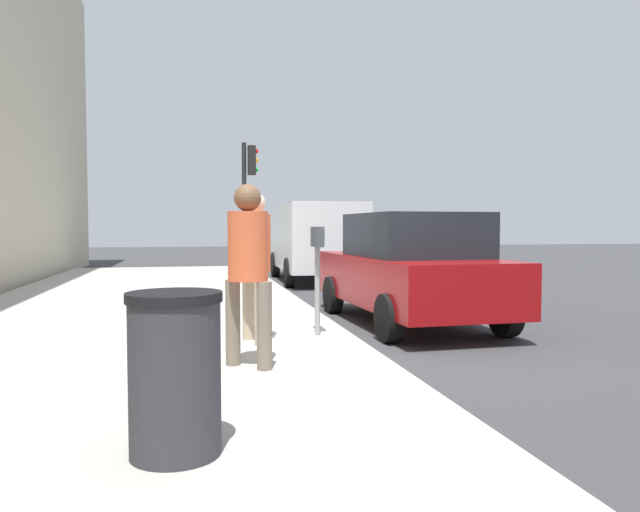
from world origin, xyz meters
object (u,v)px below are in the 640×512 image
pedestrian_at_meter (254,253)px  trash_bin (175,373)px  pedestrian_bystander (248,259)px  parked_van_far (315,237)px  parked_sedan_near (410,268)px  parking_meter (317,257)px  traffic_signal (248,188)px

pedestrian_at_meter → trash_bin: (-3.51, 0.84, -0.58)m
pedestrian_bystander → parked_van_far: size_ratio=0.35×
parked_sedan_near → trash_bin: bearing=146.4°
parking_meter → pedestrian_bystander: bearing=146.9°
trash_bin → parking_meter: bearing=-23.9°
parked_van_far → trash_bin: 13.46m
parked_sedan_near → parked_van_far: (7.71, 0.00, 0.36)m
pedestrian_bystander → traffic_signal: 9.95m
parked_sedan_near → parked_van_far: 7.72m
parking_meter → pedestrian_bystander: pedestrian_bystander is taller
pedestrian_bystander → parked_sedan_near: 4.20m
pedestrian_at_meter → pedestrian_bystander: (-1.30, 0.19, 0.00)m
pedestrian_at_meter → trash_bin: pedestrian_at_meter is taller
traffic_signal → pedestrian_at_meter: bearing=175.3°
parking_meter → pedestrian_at_meter: 0.90m
pedestrian_at_meter → parked_van_far: size_ratio=0.35×
pedestrian_bystander → trash_bin: (-2.21, 0.65, -0.58)m
pedestrian_at_meter → parking_meter: bearing=2.6°
parking_meter → trash_bin: bearing=156.1°
pedestrian_at_meter → trash_bin: bearing=-119.9°
parking_meter → traffic_signal: (8.24, 0.15, 1.41)m
parking_meter → pedestrian_at_meter: pedestrian_at_meter is taller
pedestrian_at_meter → parked_van_far: (9.47, -2.66, 0.01)m
parked_sedan_near → pedestrian_at_meter: bearing=123.4°
parked_van_far → traffic_signal: traffic_signal is taller
traffic_signal → trash_bin: 12.29m
parked_van_far → traffic_signal: size_ratio=1.46×
pedestrian_at_meter → parked_sedan_near: bearing=17.0°
parked_van_far → trash_bin: (-12.98, 3.50, -0.60)m
trash_bin → pedestrian_bystander: bearing=-16.3°
pedestrian_bystander → parked_van_far: bearing=28.7°
pedestrian_at_meter → parked_sedan_near: pedestrian_at_meter is taller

